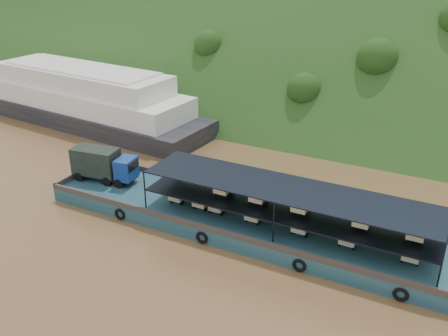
% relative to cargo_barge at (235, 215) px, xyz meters
% --- Properties ---
extents(ground, '(160.00, 160.00, 0.00)m').
position_rel_cargo_barge_xyz_m(ground, '(-0.96, 0.77, -1.07)').
color(ground, brown).
rests_on(ground, ground).
extents(hillside, '(140.00, 39.60, 39.60)m').
position_rel_cargo_barge_xyz_m(hillside, '(-0.96, 36.77, -1.07)').
color(hillside, '#1D3A15').
rests_on(hillside, ground).
extents(cargo_barge, '(35.03, 7.18, 4.54)m').
position_rel_cargo_barge_xyz_m(cargo_barge, '(0.00, 0.00, 0.00)').
color(cargo_barge, '#143749').
rests_on(cargo_barge, ground).
extents(passenger_ferry, '(36.51, 12.01, 7.26)m').
position_rel_cargo_barge_xyz_m(passenger_ferry, '(-29.20, 14.91, 2.08)').
color(passenger_ferry, black).
rests_on(passenger_ferry, ground).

